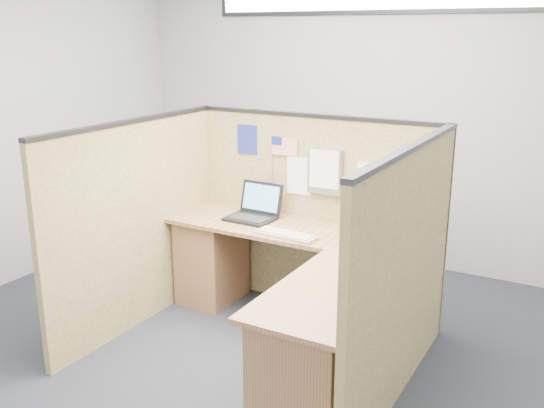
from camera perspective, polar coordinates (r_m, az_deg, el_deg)
The scene contains 13 objects.
floor at distance 4.20m, azimuth -2.33°, elevation -14.35°, with size 5.00×5.00×0.00m, color black.
wall_back at distance 5.70m, azimuth 9.65°, elevation 8.50°, with size 5.00×5.00×0.00m, color #A1A3A7.
cubicle_partitions at distance 4.22m, azimuth 0.61°, elevation -2.72°, with size 2.06×1.83×1.53m.
l_desk at distance 4.16m, azimuth 1.88°, elevation -8.57°, with size 1.95×1.75×0.73m.
laptop at distance 4.66m, azimuth -1.62°, elevation -0.54°, with size 0.36×0.35×0.26m.
keyboard at distance 4.25m, azimuth 1.30°, elevation -2.91°, with size 0.46×0.18×0.03m.
mouse at distance 4.02m, azimuth 8.76°, elevation -4.09°, with size 0.11×0.07×0.05m, color silver.
hand_forearm at distance 3.88m, azimuth 8.15°, elevation -4.55°, with size 0.12×0.41×0.09m.
blue_poster at distance 4.83m, azimuth -2.33°, elevation 6.07°, with size 0.18×0.00×0.23m, color navy.
american_flag at distance 4.67m, azimuth 0.87°, elevation 5.30°, with size 0.22×0.01×0.38m.
file_holder at distance 4.52m, azimuth 5.02°, elevation 3.09°, with size 0.27×0.05×0.34m.
paper_left at distance 4.65m, azimuth 2.77°, elevation 2.63°, with size 0.23×0.00×0.29m, color white.
paper_right at distance 4.42m, azimuth 9.38°, elevation 2.12°, with size 0.21×0.00×0.27m, color white.
Camera 1 is at (1.93, -3.07, 2.12)m, focal length 40.00 mm.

